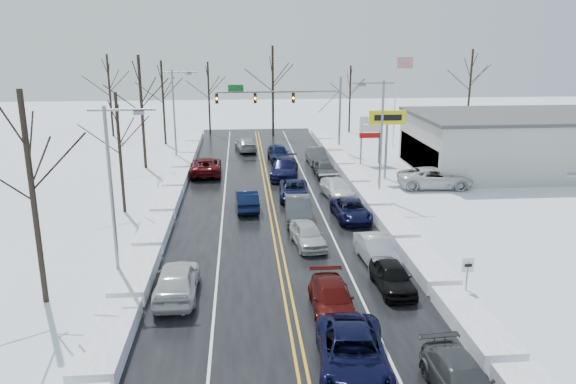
{
  "coord_description": "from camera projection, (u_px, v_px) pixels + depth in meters",
  "views": [
    {
      "loc": [
        -2.1,
        -31.15,
        12.21
      ],
      "look_at": [
        0.84,
        3.37,
        2.5
      ],
      "focal_mm": 35.0,
      "sensor_mm": 36.0,
      "label": 1
    }
  ],
  "objects": [
    {
      "name": "ground",
      "position": [
        279.0,
        248.0,
        33.35
      ],
      "size": [
        160.0,
        160.0,
        0.0
      ],
      "primitive_type": "plane",
      "color": "silver",
      "rests_on": "ground"
    },
    {
      "name": "road_surface",
      "position": [
        277.0,
        236.0,
        35.27
      ],
      "size": [
        14.0,
        84.0,
        0.01
      ],
      "primitive_type": "cube",
      "color": "black",
      "rests_on": "ground"
    },
    {
      "name": "snow_bank_left",
      "position": [
        154.0,
        240.0,
        34.65
      ],
      "size": [
        1.74,
        72.0,
        0.77
      ],
      "primitive_type": "cube",
      "color": "white",
      "rests_on": "ground"
    },
    {
      "name": "snow_bank_right",
      "position": [
        395.0,
        233.0,
        35.89
      ],
      "size": [
        1.74,
        72.0,
        0.77
      ],
      "primitive_type": "cube",
      "color": "white",
      "rests_on": "ground"
    },
    {
      "name": "traffic_signal_mast",
      "position": [
        293.0,
        101.0,
        59.01
      ],
      "size": [
        13.28,
        0.39,
        8.0
      ],
      "color": "slate",
      "rests_on": "ground"
    },
    {
      "name": "tires_plus_sign",
      "position": [
        387.0,
        122.0,
        48.21
      ],
      "size": [
        3.2,
        0.34,
        6.0
      ],
      "color": "slate",
      "rests_on": "ground"
    },
    {
      "name": "used_vehicles_sign",
      "position": [
        371.0,
        130.0,
        54.43
      ],
      "size": [
        2.2,
        0.22,
        4.65
      ],
      "color": "slate",
      "rests_on": "ground"
    },
    {
      "name": "speed_limit_sign",
      "position": [
        467.0,
        273.0,
        25.91
      ],
      "size": [
        0.55,
        0.09,
        2.35
      ],
      "color": "slate",
      "rests_on": "ground"
    },
    {
      "name": "flagpole",
      "position": [
        397.0,
        94.0,
        61.78
      ],
      "size": [
        1.87,
        1.2,
        10.0
      ],
      "color": "silver",
      "rests_on": "ground"
    },
    {
      "name": "dealership_building",
      "position": [
        523.0,
        142.0,
        51.87
      ],
      "size": [
        20.4,
        12.4,
        5.3
      ],
      "color": "#AFAFAA",
      "rests_on": "ground"
    },
    {
      "name": "streetlight_ne",
      "position": [
        379.0,
        130.0,
        42.19
      ],
      "size": [
        3.2,
        0.25,
        9.0
      ],
      "color": "slate",
      "rests_on": "ground"
    },
    {
      "name": "streetlight_sw",
      "position": [
        115.0,
        182.0,
        27.4
      ],
      "size": [
        3.2,
        0.25,
        9.0
      ],
      "color": "slate",
      "rests_on": "ground"
    },
    {
      "name": "streetlight_nw",
      "position": [
        176.0,
        109.0,
        54.27
      ],
      "size": [
        3.2,
        0.25,
        9.0
      ],
      "color": "slate",
      "rests_on": "ground"
    },
    {
      "name": "tree_left_b",
      "position": [
        28.0,
        158.0,
        24.77
      ],
      "size": [
        4.0,
        4.0,
        10.0
      ],
      "color": "#2D231C",
      "rests_on": "ground"
    },
    {
      "name": "tree_left_c",
      "position": [
        118.0,
        130.0,
        38.57
      ],
      "size": [
        3.4,
        3.4,
        8.5
      ],
      "color": "#2D231C",
      "rests_on": "ground"
    },
    {
      "name": "tree_left_d",
      "position": [
        140.0,
        90.0,
        51.57
      ],
      "size": [
        4.2,
        4.2,
        10.5
      ],
      "color": "#2D231C",
      "rests_on": "ground"
    },
    {
      "name": "tree_left_e",
      "position": [
        162.0,
        86.0,
        63.3
      ],
      "size": [
        3.8,
        3.8,
        9.5
      ],
      "color": "#2D231C",
      "rests_on": "ground"
    },
    {
      "name": "tree_far_a",
      "position": [
        109.0,
        80.0,
        68.37
      ],
      "size": [
        4.0,
        4.0,
        10.0
      ],
      "color": "#2D231C",
      "rests_on": "ground"
    },
    {
      "name": "tree_far_b",
      "position": [
        208.0,
        84.0,
        70.5
      ],
      "size": [
        3.6,
        3.6,
        9.0
      ],
      "color": "#2D231C",
      "rests_on": "ground"
    },
    {
      "name": "tree_far_c",
      "position": [
        273.0,
        73.0,
        68.86
      ],
      "size": [
        4.4,
        4.4,
        11.0
      ],
      "color": "#2D231C",
      "rests_on": "ground"
    },
    {
      "name": "tree_far_d",
      "position": [
        350.0,
        86.0,
        71.59
      ],
      "size": [
        3.4,
        3.4,
        8.5
      ],
      "color": "#2D231C",
      "rests_on": "ground"
    },
    {
      "name": "tree_far_e",
      "position": [
        471.0,
        74.0,
        73.0
      ],
      "size": [
        4.2,
        4.2,
        10.5
      ],
      "color": "#2D231C",
      "rests_on": "ground"
    },
    {
      "name": "queued_car_2",
      "position": [
        352.0,
        372.0,
        21.05
      ],
      "size": [
        3.12,
        5.82,
        1.55
      ],
      "primitive_type": "imported",
      "rotation": [
        0.0,
        0.0,
        -0.1
      ],
      "color": "black",
      "rests_on": "ground"
    },
    {
      "name": "queued_car_3",
      "position": [
        332.0,
        312.0,
        25.65
      ],
      "size": [
        1.92,
        4.62,
        1.33
      ],
      "primitive_type": "imported",
      "rotation": [
        0.0,
        0.0,
        -0.01
      ],
      "color": "#450B09",
      "rests_on": "ground"
    },
    {
      "name": "queued_car_4",
      "position": [
        308.0,
        246.0,
        33.73
      ],
      "size": [
        2.14,
        4.3,
        1.41
      ],
      "primitive_type": "imported",
      "rotation": [
        0.0,
        0.0,
        0.12
      ],
      "color": "silver",
      "rests_on": "ground"
    },
    {
      "name": "queued_car_5",
      "position": [
        298.0,
        220.0,
        38.4
      ],
      "size": [
        1.9,
        4.9,
        1.59
      ],
      "primitive_type": "imported",
      "rotation": [
        0.0,
        0.0,
        -0.05
      ],
      "color": "#3E4143",
      "rests_on": "ground"
    },
    {
      "name": "queued_car_6",
      "position": [
        294.0,
        198.0,
        43.5
      ],
      "size": [
        2.52,
        4.96,
        1.34
      ],
      "primitive_type": "imported",
      "rotation": [
        0.0,
        0.0,
        -0.06
      ],
      "color": "black",
      "rests_on": "ground"
    },
    {
      "name": "queued_car_7",
      "position": [
        285.0,
        177.0,
        49.93
      ],
      "size": [
        3.06,
        5.97,
        1.66
      ],
      "primitive_type": "imported",
      "rotation": [
        0.0,
        0.0,
        -0.13
      ],
      "color": "black",
      "rests_on": "ground"
    },
    {
      "name": "queued_car_8",
      "position": [
        278.0,
        161.0,
        56.45
      ],
      "size": [
        2.25,
        4.91,
        1.63
      ],
      "primitive_type": "imported",
      "rotation": [
        0.0,
        0.0,
        0.07
      ],
      "color": "black",
      "rests_on": "ground"
    },
    {
      "name": "queued_car_12",
      "position": [
        392.0,
        289.0,
        27.93
      ],
      "size": [
        1.77,
        4.11,
        1.38
      ],
      "primitive_type": "imported",
      "rotation": [
        0.0,
        0.0,
        0.03
      ],
      "color": "black",
      "rests_on": "ground"
    },
    {
      "name": "queued_car_13",
      "position": [
        376.0,
        262.0,
        31.27
      ],
      "size": [
        1.84,
        4.5,
        1.45
      ],
      "primitive_type": "imported",
      "rotation": [
        0.0,
        0.0,
        0.07
      ],
      "color": "#A7A9AF",
      "rests_on": "ground"
    },
    {
      "name": "queued_car_14",
      "position": [
        351.0,
        219.0,
        38.59
      ],
      "size": [
        2.37,
        4.83,
        1.32
      ],
      "primitive_type": "imported",
      "rotation": [
        0.0,
        0.0,
        0.04
      ],
      "color": "black",
      "rests_on": "ground"
    },
    {
      "name": "queued_car_15",
      "position": [
        336.0,
        197.0,
        43.89
      ],
      "size": [
        2.52,
        4.93,
        1.37
      ],
      "primitive_type": "imported",
      "rotation": [
        0.0,
        0.0,
        0.13
      ],
      "color": "silver",
      "rests_on": "ground"
    },
    {
      "name": "queued_car_16",
      "position": [
        324.0,
        176.0,
        50.42
      ],
      "size": [
        1.63,
        3.99,
        1.35
      ],
      "primitive_type": "imported",
      "rotation": [
        0.0,
        0.0,
        0.01
      ],
      "color": "#3F4144",
      "rests_on": "ground"
    },
    {
      "name": "queued_car_17",
      "position": [
        317.0,
        163.0,
        55.33
      ],
      "size": [
        1.84,
        4.81,
        1.56
      ],
      "primitive_type": "imported",
      "rotation": [
        0.0,
        0.0,
        0.04
      ],
      "color": "#434548",
      "rests_on": "ground"
    },
    {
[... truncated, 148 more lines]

